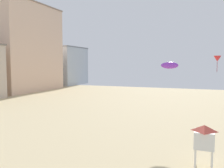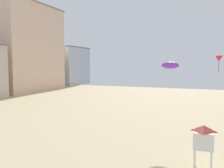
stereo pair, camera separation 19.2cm
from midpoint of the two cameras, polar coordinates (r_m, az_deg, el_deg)
The scene contains 5 objects.
boardwalk_hotel_mid at distance 59.96m, azimuth -20.27°, elevation 7.93°, with size 11.43×18.31×19.44m.
boardwalk_hotel_far at distance 74.44m, azimuth -10.80°, elevation 4.23°, with size 10.37×12.62×11.09m.
lifeguard_stand at distance 15.22m, azimuth 21.05°, elevation -11.64°, with size 1.10×1.10×2.55m.
kite_red_delta at distance 37.56m, azimuth 23.95°, elevation 5.45°, with size 1.02×1.02×2.33m.
kite_purple_parafoil at distance 24.85m, azimuth 13.72°, elevation 4.28°, with size 1.71×0.48×0.67m.
Camera 2 is at (11.95, -2.04, 6.04)m, focal length 38.93 mm.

